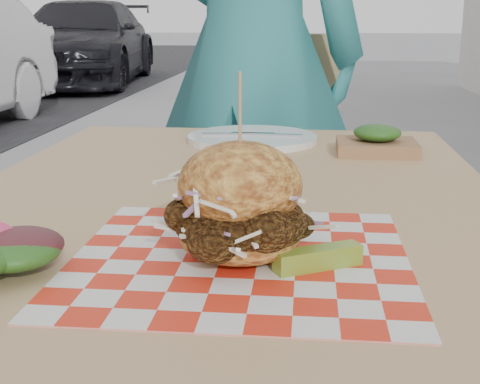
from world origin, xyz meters
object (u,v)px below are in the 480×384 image
Objects in this scene: sandwich at (240,208)px; patio_table at (228,247)px; patio_chair at (269,167)px; diner at (251,51)px; car_dark at (83,42)px.

patio_table is at bearing 99.66° from sandwich.
patio_table is at bearing -90.66° from patio_chair.
patio_chair is at bearing 91.92° from sandwich.
patio_chair is 4.79× the size of sandwich.
sandwich is at bearing -88.81° from patio_chair.
car_dark is (-3.22, 8.04, -0.29)m from diner.
diner is 0.36m from patio_chair.
car_dark is at bearing -54.94° from diner.
diner is 0.42× the size of car_dark.
sandwich is (0.10, -1.29, -0.10)m from diner.
patio_table is 1.26× the size of patio_chair.
patio_chair is 1.36m from sandwich.
car_dark is 8.63m from patio_chair.
patio_chair is at bearing 90.07° from patio_table.
car_dark is 9.64m from patio_table.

